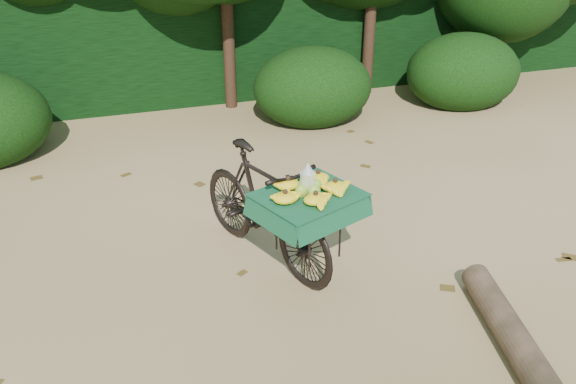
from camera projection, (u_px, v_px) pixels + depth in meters
name	position (u px, v px, depth m)	size (l,w,h in m)	color
ground	(320.00, 317.00, 5.00)	(80.00, 80.00, 0.00)	tan
vendor_bicycle	(266.00, 207.00, 5.49)	(1.29, 1.96, 1.12)	black
hedge_backdrop	(184.00, 36.00, 9.90)	(26.00, 1.80, 1.80)	black
bush_clumps	(246.00, 98.00, 8.56)	(8.80, 1.70, 0.90)	black
leaf_litter	(295.00, 273.00, 5.55)	(7.00, 7.30, 0.01)	#4D3814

